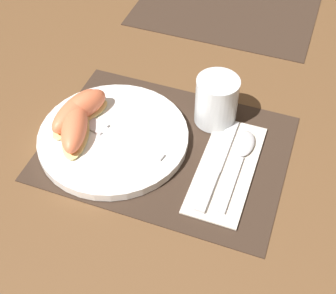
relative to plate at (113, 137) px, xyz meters
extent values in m
plane|color=brown|center=(0.09, 0.02, -0.01)|extent=(3.00, 3.00, 0.00)
cube|color=#38281E|center=(0.09, 0.02, -0.01)|extent=(0.42, 0.31, 0.00)
cube|color=#38281E|center=(0.07, 0.49, -0.01)|extent=(0.42, 0.31, 0.00)
cylinder|color=white|center=(0.00, 0.00, 0.00)|extent=(0.26, 0.26, 0.02)
cylinder|color=silver|center=(0.15, 0.11, 0.04)|extent=(0.08, 0.08, 0.09)
cylinder|color=orange|center=(0.15, 0.11, 0.01)|extent=(0.06, 0.06, 0.04)
cube|color=silver|center=(0.20, 0.01, -0.01)|extent=(0.09, 0.22, 0.00)
cube|color=silver|center=(0.19, -0.05, 0.00)|extent=(0.02, 0.08, 0.01)
cube|color=silver|center=(0.19, 0.05, 0.00)|extent=(0.02, 0.13, 0.01)
cube|color=silver|center=(0.22, -0.03, 0.00)|extent=(0.01, 0.12, 0.01)
ellipsoid|color=silver|center=(0.22, 0.06, 0.00)|extent=(0.03, 0.06, 0.01)
cube|color=silver|center=(0.04, -0.01, 0.01)|extent=(0.12, 0.04, 0.00)
cube|color=silver|center=(-0.05, 0.01, 0.01)|extent=(0.08, 0.04, 0.00)
ellipsoid|color=#F4DB84|center=(-0.07, 0.03, 0.01)|extent=(0.08, 0.10, 0.01)
ellipsoid|color=#F2754C|center=(-0.07, 0.03, 0.03)|extent=(0.08, 0.10, 0.05)
ellipsoid|color=#F4DB84|center=(-0.08, 0.01, 0.01)|extent=(0.07, 0.13, 0.01)
ellipsoid|color=#F2754C|center=(-0.08, 0.01, 0.03)|extent=(0.06, 0.12, 0.04)
ellipsoid|color=#F4DB84|center=(-0.06, -0.02, 0.01)|extent=(0.08, 0.13, 0.01)
ellipsoid|color=#F2754C|center=(-0.06, -0.02, 0.03)|extent=(0.08, 0.12, 0.04)
camera|label=1|loc=(0.28, -0.49, 0.60)|focal=50.00mm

